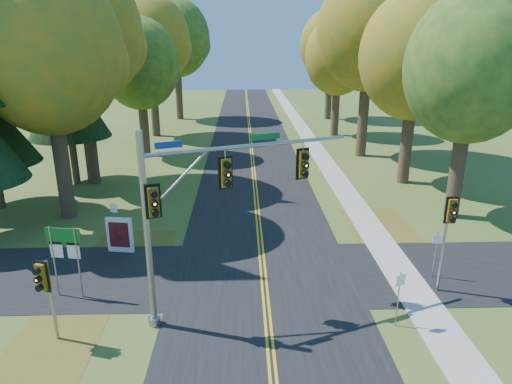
{
  "coord_description": "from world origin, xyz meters",
  "views": [
    {
      "loc": [
        -0.9,
        -16.23,
        10.04
      ],
      "look_at": [
        -0.26,
        4.04,
        3.2
      ],
      "focal_mm": 32.0,
      "sensor_mm": 36.0,
      "label": 1
    }
  ],
  "objects_px": {
    "traffic_mast": "(201,199)",
    "route_sign_cluster": "(64,248)",
    "east_signal_pole": "(449,221)",
    "info_kiosk": "(120,235)"
  },
  "relations": [
    {
      "from": "traffic_mast",
      "to": "route_sign_cluster",
      "type": "distance_m",
      "value": 6.31
    },
    {
      "from": "traffic_mast",
      "to": "east_signal_pole",
      "type": "relative_size",
      "value": 1.76
    },
    {
      "from": "east_signal_pole",
      "to": "info_kiosk",
      "type": "height_order",
      "value": "east_signal_pole"
    },
    {
      "from": "info_kiosk",
      "to": "route_sign_cluster",
      "type": "bearing_deg",
      "value": -95.4
    },
    {
      "from": "east_signal_pole",
      "to": "info_kiosk",
      "type": "xyz_separation_m",
      "value": [
        -14.18,
        4.3,
        -2.32
      ]
    },
    {
      "from": "traffic_mast",
      "to": "east_signal_pole",
      "type": "bearing_deg",
      "value": -14.07
    },
    {
      "from": "route_sign_cluster",
      "to": "info_kiosk",
      "type": "relative_size",
      "value": 1.72
    },
    {
      "from": "traffic_mast",
      "to": "info_kiosk",
      "type": "height_order",
      "value": "traffic_mast"
    },
    {
      "from": "traffic_mast",
      "to": "route_sign_cluster",
      "type": "height_order",
      "value": "traffic_mast"
    },
    {
      "from": "east_signal_pole",
      "to": "info_kiosk",
      "type": "distance_m",
      "value": 15.0
    }
  ]
}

